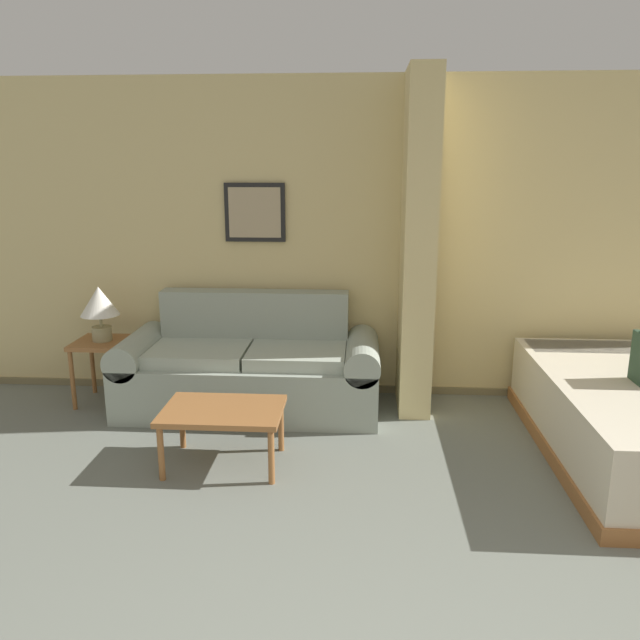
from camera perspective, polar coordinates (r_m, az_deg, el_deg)
wall_back at (r=5.22m, az=8.23°, el=7.09°), size 7.67×0.16×2.60m
wall_partition_pillar at (r=4.87m, az=8.92°, el=6.63°), size 0.24×0.60×2.60m
couch at (r=5.03m, az=-6.39°, el=-4.47°), size 2.05×0.84×0.91m
coffee_table at (r=4.10m, az=-8.86°, el=-8.54°), size 0.77×0.54×0.39m
side_table at (r=5.39m, az=-19.19°, el=-2.68°), size 0.44×0.44×0.52m
table_lamp at (r=5.29m, az=-19.52°, el=1.32°), size 0.31×0.31×0.45m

